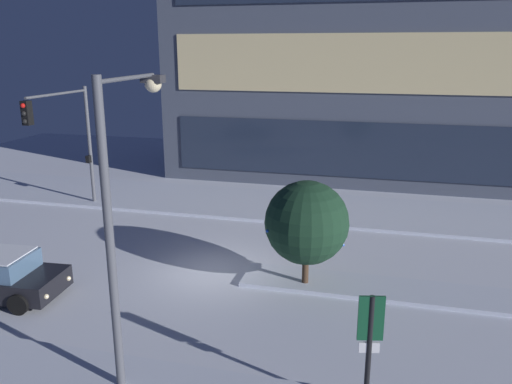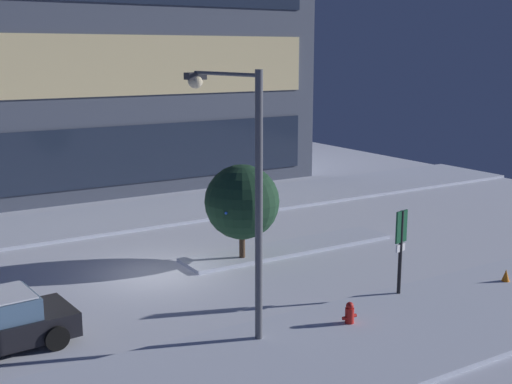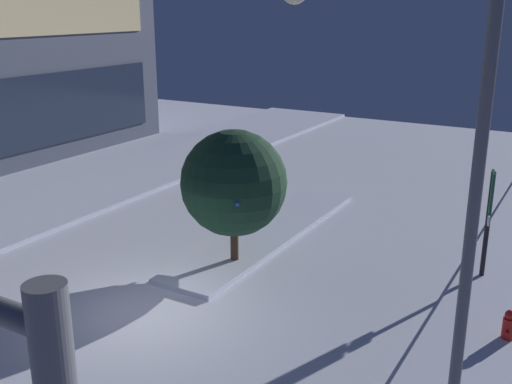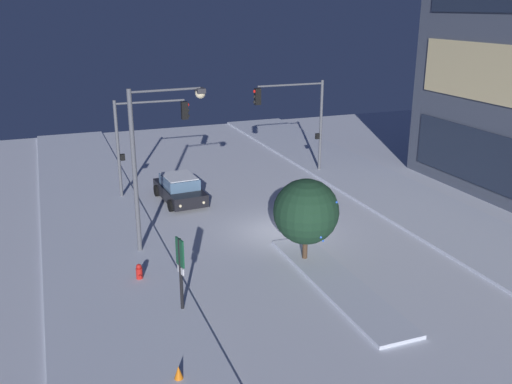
{
  "view_description": "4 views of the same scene",
  "coord_description": "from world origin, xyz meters",
  "px_view_note": "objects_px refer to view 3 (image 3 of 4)",
  "views": [
    {
      "loc": [
        5.69,
        -16.16,
        7.76
      ],
      "look_at": [
        1.68,
        -0.39,
        3.21
      ],
      "focal_mm": 36.06,
      "sensor_mm": 36.0,
      "label": 1
    },
    {
      "loc": [
        -8.98,
        -21.14,
        7.68
      ],
      "look_at": [
        4.08,
        -0.16,
        2.54
      ],
      "focal_mm": 47.24,
      "sensor_mm": 36.0,
      "label": 2
    },
    {
      "loc": [
        -9.3,
        -8.33,
        6.65
      ],
      "look_at": [
        2.89,
        -1.26,
        2.3
      ],
      "focal_mm": 42.46,
      "sensor_mm": 36.0,
      "label": 3
    },
    {
      "loc": [
        23.2,
        -10.09,
        10.46
      ],
      "look_at": [
        2.75,
        -2.33,
        3.18
      ],
      "focal_mm": 39.36,
      "sensor_mm": 36.0,
      "label": 4
    }
  ],
  "objects_px": {
    "fire_hydrant": "(509,328)",
    "street_lamp_arched": "(417,131)",
    "decorated_tree_median": "(234,183)",
    "parking_info_sign": "(489,212)"
  },
  "relations": [
    {
      "from": "fire_hydrant",
      "to": "street_lamp_arched",
      "type": "bearing_deg",
      "value": 152.76
    },
    {
      "from": "parking_info_sign",
      "to": "street_lamp_arched",
      "type": "bearing_deg",
      "value": 73.27
    },
    {
      "from": "fire_hydrant",
      "to": "decorated_tree_median",
      "type": "bearing_deg",
      "value": 85.01
    },
    {
      "from": "street_lamp_arched",
      "to": "decorated_tree_median",
      "type": "relative_size",
      "value": 1.99
    },
    {
      "from": "fire_hydrant",
      "to": "decorated_tree_median",
      "type": "distance_m",
      "value": 7.26
    },
    {
      "from": "street_lamp_arched",
      "to": "decorated_tree_median",
      "type": "height_order",
      "value": "street_lamp_arched"
    },
    {
      "from": "street_lamp_arched",
      "to": "parking_info_sign",
      "type": "bearing_deg",
      "value": -98.28
    },
    {
      "from": "parking_info_sign",
      "to": "decorated_tree_median",
      "type": "xyz_separation_m",
      "value": [
        -2.28,
        5.94,
        0.45
      ]
    },
    {
      "from": "fire_hydrant",
      "to": "decorated_tree_median",
      "type": "xyz_separation_m",
      "value": [
        0.61,
        6.98,
        1.9
      ]
    },
    {
      "from": "fire_hydrant",
      "to": "parking_info_sign",
      "type": "relative_size",
      "value": 0.27
    }
  ]
}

